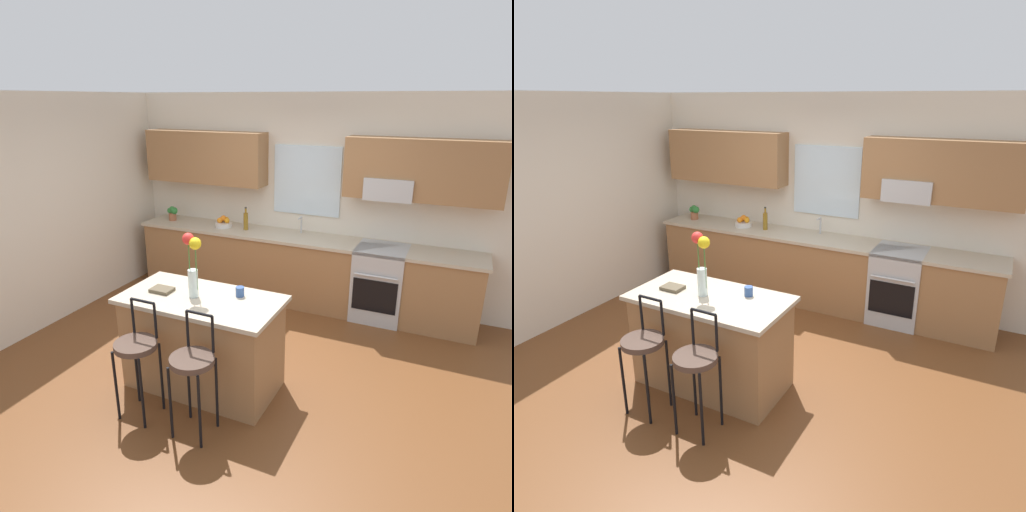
{
  "view_description": "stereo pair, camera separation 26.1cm",
  "coord_description": "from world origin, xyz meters",
  "views": [
    {
      "loc": [
        1.88,
        -3.69,
        2.63
      ],
      "look_at": [
        -0.07,
        0.55,
        1.0
      ],
      "focal_mm": 31.91,
      "sensor_mm": 36.0,
      "label": 1
    },
    {
      "loc": [
        2.11,
        -3.58,
        2.63
      ],
      "look_at": [
        -0.07,
        0.55,
        1.0
      ],
      "focal_mm": 31.91,
      "sensor_mm": 36.0,
      "label": 2
    }
  ],
  "objects": [
    {
      "name": "ground_plane",
      "position": [
        0.0,
        0.0,
        0.0
      ],
      "size": [
        14.0,
        14.0,
        0.0
      ],
      "primitive_type": "plane",
      "color": "brown"
    },
    {
      "name": "back_wall_assembly",
      "position": [
        0.02,
        1.98,
        1.51
      ],
      "size": [
        5.6,
        0.5,
        2.7
      ],
      "color": "beige",
      "rests_on": "ground"
    },
    {
      "name": "counter_run",
      "position": [
        -0.0,
        1.7,
        0.47
      ],
      "size": [
        4.56,
        0.64,
        0.92
      ],
      "color": "#996B42",
      "rests_on": "ground"
    },
    {
      "name": "flower_vase",
      "position": [
        -0.21,
        -0.49,
        1.26
      ],
      "size": [
        0.18,
        0.12,
        0.6
      ],
      "color": "silver",
      "rests_on": "kitchen_island"
    },
    {
      "name": "oven_range",
      "position": [
        1.09,
        1.68,
        0.46
      ],
      "size": [
        0.6,
        0.64,
        0.92
      ],
      "color": "#B7BABC",
      "rests_on": "ground"
    },
    {
      "name": "cookbook",
      "position": [
        -0.55,
        -0.52,
        0.94
      ],
      "size": [
        0.2,
        0.15,
        0.03
      ],
      "primitive_type": "cube",
      "color": "brown",
      "rests_on": "kitchen_island"
    },
    {
      "name": "bar_stool_near",
      "position": [
        -0.42,
        -1.09,
        0.64
      ],
      "size": [
        0.36,
        0.36,
        1.04
      ],
      "color": "black",
      "rests_on": "ground"
    },
    {
      "name": "wall_left",
      "position": [
        -2.56,
        0.3,
        1.35
      ],
      "size": [
        0.12,
        4.6,
        2.7
      ],
      "primitive_type": "cube",
      "color": "beige",
      "rests_on": "ground"
    },
    {
      "name": "sink_faucet",
      "position": [
        -0.01,
        1.84,
        1.06
      ],
      "size": [
        0.02,
        0.13,
        0.23
      ],
      "color": "#B7BABC",
      "rests_on": "counter_run"
    },
    {
      "name": "bar_stool_middle",
      "position": [
        0.13,
        -1.09,
        0.64
      ],
      "size": [
        0.36,
        0.36,
        1.04
      ],
      "color": "black",
      "rests_on": "ground"
    },
    {
      "name": "fruit_bowl_oranges",
      "position": [
        -1.1,
        1.7,
        0.98
      ],
      "size": [
        0.24,
        0.24,
        0.16
      ],
      "color": "silver",
      "rests_on": "counter_run"
    },
    {
      "name": "bottle_olive_oil",
      "position": [
        -0.75,
        1.7,
        1.05
      ],
      "size": [
        0.06,
        0.06,
        0.31
      ],
      "color": "olive",
      "rests_on": "counter_run"
    },
    {
      "name": "kitchen_island",
      "position": [
        -0.15,
        -0.49,
        0.46
      ],
      "size": [
        1.47,
        0.77,
        0.92
      ],
      "color": "#996B42",
      "rests_on": "ground"
    },
    {
      "name": "mug_ceramic",
      "position": [
        0.16,
        -0.31,
        0.97
      ],
      "size": [
        0.08,
        0.08,
        0.09
      ],
      "primitive_type": "cylinder",
      "color": "#33518C",
      "rests_on": "kitchen_island"
    },
    {
      "name": "potted_plant_small",
      "position": [
        -1.95,
        1.7,
        1.04
      ],
      "size": [
        0.18,
        0.12,
        0.21
      ],
      "color": "#9E5B3D",
      "rests_on": "counter_run"
    }
  ]
}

